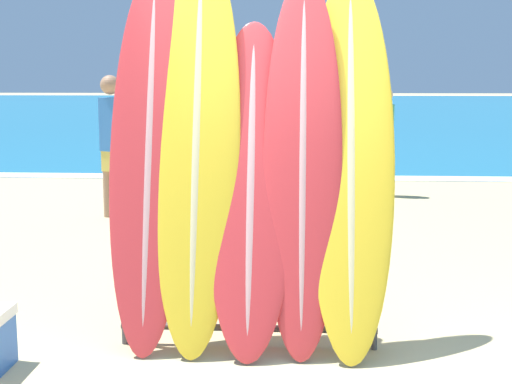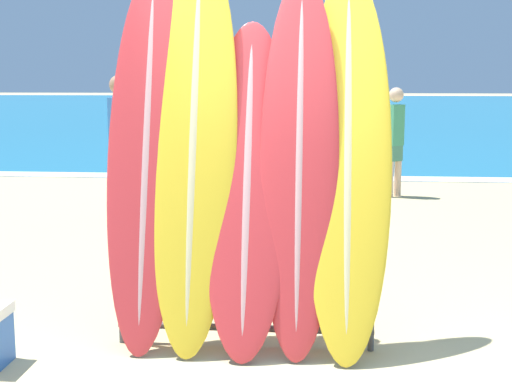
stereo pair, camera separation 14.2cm
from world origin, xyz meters
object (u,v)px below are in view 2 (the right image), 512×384
surfboard_rack (244,276)px  surfboard_slot_4 (348,159)px  surfboard_slot_2 (247,186)px  surfboard_slot_1 (194,145)px  person_mid_beach (224,132)px  person_far_left (395,138)px  surfboard_slot_0 (147,155)px  surfboard_slot_3 (299,162)px  person_near_water (120,140)px

surfboard_rack → surfboard_slot_4: size_ratio=0.68×
surfboard_slot_2 → surfboard_slot_4: surfboard_slot_4 is taller
surfboard_slot_1 → person_mid_beach: surfboard_slot_1 is taller
person_mid_beach → surfboard_slot_1: bearing=110.7°
surfboard_slot_4 → person_far_left: size_ratio=1.53×
surfboard_slot_2 → surfboard_slot_0: bearing=176.4°
person_far_left → surfboard_slot_3: bearing=-142.0°
surfboard_slot_4 → surfboard_slot_0: bearing=-179.2°
surfboard_slot_3 → surfboard_slot_1: bearing=177.3°
surfboard_rack → person_near_water: 4.58m
surfboard_slot_0 → surfboard_slot_4: size_ratio=1.01×
surfboard_rack → person_mid_beach: 5.73m
surfboard_slot_2 → person_near_water: size_ratio=1.19×
surfboard_slot_3 → surfboard_rack: bearing=-170.1°
person_mid_beach → surfboard_slot_3: bearing=117.2°
surfboard_rack → surfboard_slot_0: bearing=173.0°
person_mid_beach → person_far_left: size_ratio=1.11×
surfboard_rack → person_far_left: bearing=75.7°
surfboard_slot_1 → surfboard_slot_4: bearing=0.3°
surfboard_rack → person_mid_beach: person_mid_beach is taller
surfboard_slot_4 → person_near_water: (-2.57, 4.02, -0.25)m
surfboard_rack → person_far_left: person_far_left is taller
person_near_water → surfboard_slot_3: bearing=-32.9°
surfboard_slot_2 → surfboard_slot_3: bearing=4.1°
surfboard_slot_2 → surfboard_slot_4: (0.61, 0.06, 0.16)m
person_far_left → person_near_water: bearing=167.2°
surfboard_slot_0 → person_near_water: size_ratio=1.40×
surfboard_slot_1 → surfboard_slot_4: size_ratio=1.06×
surfboard_slot_0 → person_far_left: size_ratio=1.55×
surfboard_slot_2 → person_near_water: (-1.96, 4.08, -0.09)m
surfboard_rack → surfboard_slot_2: (0.02, 0.04, 0.57)m
surfboard_slot_3 → person_far_left: (1.18, 5.88, -0.33)m
surfboard_slot_0 → surfboard_slot_1: size_ratio=0.95×
surfboard_slot_0 → surfboard_slot_4: surfboard_slot_0 is taller
person_mid_beach → surfboard_slot_2: bearing=114.0°
surfboard_slot_4 → person_mid_beach: (-1.51, 5.55, -0.25)m
surfboard_slot_0 → person_near_water: surfboard_slot_0 is taller
surfboard_slot_3 → surfboard_slot_2: bearing=-175.9°
person_mid_beach → person_far_left: bearing=-157.9°
surfboard_slot_2 → person_mid_beach: size_ratio=1.19×
surfboard_rack → surfboard_slot_4: (0.63, 0.09, 0.73)m
surfboard_slot_1 → surfboard_slot_2: bearing=-8.9°
surfboard_slot_0 → person_mid_beach: surfboard_slot_0 is taller
surfboard_rack → person_mid_beach: size_ratio=0.94×
surfboard_rack → surfboard_slot_2: size_ratio=0.79×
surfboard_slot_0 → person_mid_beach: (-0.26, 5.57, -0.26)m
surfboard_slot_3 → person_mid_beach: surfboard_slot_3 is taller
person_far_left → surfboard_rack: bearing=-145.0°
surfboard_slot_2 → person_far_left: 6.09m
surfboard_rack → surfboard_slot_2: bearing=65.5°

